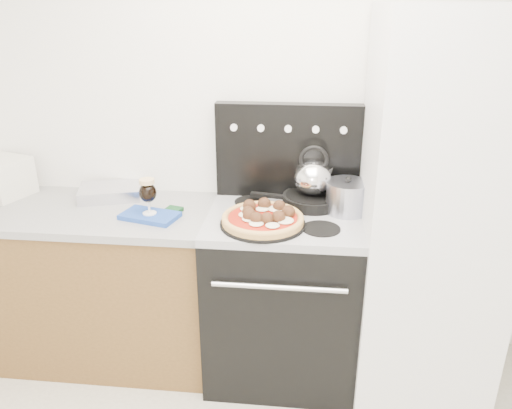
# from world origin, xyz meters

# --- Properties ---
(room_shell) EXTENTS (3.52, 3.01, 2.52)m
(room_shell) POSITION_xyz_m (0.00, 0.29, 1.25)
(room_shell) COLOR beige
(room_shell) RESTS_ON ground
(base_cabinet) EXTENTS (1.45, 0.60, 0.86)m
(base_cabinet) POSITION_xyz_m (-1.02, 1.20, 0.43)
(base_cabinet) COLOR brown
(base_cabinet) RESTS_ON ground
(countertop) EXTENTS (1.48, 0.63, 0.04)m
(countertop) POSITION_xyz_m (-1.02, 1.20, 0.88)
(countertop) COLOR #999999
(countertop) RESTS_ON base_cabinet
(stove_body) EXTENTS (0.76, 0.65, 0.88)m
(stove_body) POSITION_xyz_m (0.08, 1.18, 0.44)
(stove_body) COLOR black
(stove_body) RESTS_ON ground
(cooktop) EXTENTS (0.76, 0.65, 0.04)m
(cooktop) POSITION_xyz_m (0.08, 1.18, 0.90)
(cooktop) COLOR #ADADB2
(cooktop) RESTS_ON stove_body
(backguard) EXTENTS (0.76, 0.08, 0.50)m
(backguard) POSITION_xyz_m (0.08, 1.45, 1.17)
(backguard) COLOR black
(backguard) RESTS_ON cooktop
(fridge) EXTENTS (0.64, 0.68, 1.90)m
(fridge) POSITION_xyz_m (0.78, 1.15, 0.95)
(fridge) COLOR silver
(fridge) RESTS_ON ground
(foil_sheet) EXTENTS (0.38, 0.32, 0.06)m
(foil_sheet) POSITION_xyz_m (-0.89, 1.37, 0.93)
(foil_sheet) COLOR white
(foil_sheet) RESTS_ON countertop
(oven_mitt) EXTENTS (0.31, 0.23, 0.02)m
(oven_mitt) POSITION_xyz_m (-0.59, 1.11, 0.91)
(oven_mitt) COLOR #2248AA
(oven_mitt) RESTS_ON countertop
(beer_glass) EXTENTS (0.09, 0.09, 0.19)m
(beer_glass) POSITION_xyz_m (-0.59, 1.11, 1.02)
(beer_glass) COLOR black
(beer_glass) RESTS_ON oven_mitt
(pizza_pan) EXTENTS (0.43, 0.43, 0.01)m
(pizza_pan) POSITION_xyz_m (-0.01, 1.04, 0.93)
(pizza_pan) COLOR black
(pizza_pan) RESTS_ON cooktop
(pizza) EXTENTS (0.45, 0.45, 0.06)m
(pizza) POSITION_xyz_m (-0.01, 1.04, 0.96)
(pizza) COLOR gold
(pizza) RESTS_ON pizza_pan
(skillet) EXTENTS (0.35, 0.35, 0.05)m
(skillet) POSITION_xyz_m (0.22, 1.32, 0.95)
(skillet) COLOR black
(skillet) RESTS_ON cooktop
(tea_kettle) EXTENTS (0.25, 0.25, 0.22)m
(tea_kettle) POSITION_xyz_m (0.22, 1.32, 1.08)
(tea_kettle) COLOR silver
(tea_kettle) RESTS_ON skillet
(stock_pot) EXTENTS (0.23, 0.23, 0.15)m
(stock_pot) POSITION_xyz_m (0.39, 1.24, 1.00)
(stock_pot) COLOR #A7A9BA
(stock_pot) RESTS_ON cooktop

